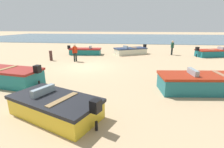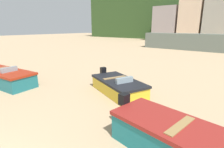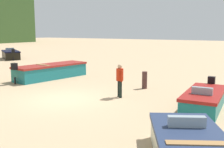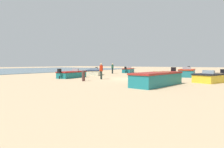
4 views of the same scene
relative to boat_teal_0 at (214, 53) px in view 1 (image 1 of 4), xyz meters
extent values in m
plane|color=tan|center=(12.51, 6.44, -0.40)|extent=(160.00, 160.00, 0.00)
cube|color=slate|center=(12.51, -29.56, -0.37)|extent=(80.00, 36.00, 0.06)
cube|color=#146A76|center=(-0.01, 0.00, -0.08)|extent=(4.05, 2.27, 0.65)
cube|color=#A32313|center=(-0.01, 0.00, 0.31)|extent=(4.17, 2.37, 0.12)
cube|color=black|center=(2.01, 0.54, 0.49)|extent=(0.35, 0.38, 0.40)
cylinder|color=black|center=(2.01, 0.54, -0.24)|extent=(0.12, 0.12, 0.33)
cube|color=#8C9EA8|center=(-0.66, -0.18, 0.51)|extent=(0.40, 0.82, 0.28)
cube|color=#946749|center=(0.45, 0.12, 0.36)|extent=(0.52, 1.15, 0.08)
cube|color=beige|center=(9.14, -0.42, -0.08)|extent=(3.89, 3.11, 0.64)
cube|color=navy|center=(9.14, -0.42, 0.30)|extent=(4.02, 3.23, 0.12)
cube|color=black|center=(7.42, -1.36, 0.48)|extent=(0.40, 0.42, 0.40)
cylinder|color=black|center=(7.42, -1.36, -0.24)|extent=(0.14, 0.14, 0.32)
cube|color=#8C9EA8|center=(9.69, -0.11, 0.50)|extent=(0.63, 0.93, 0.28)
cube|color=#9D7141|center=(8.75, -0.63, 0.35)|extent=(0.86, 1.30, 0.08)
cube|color=gold|center=(11.59, 14.08, -0.09)|extent=(3.70, 2.76, 0.63)
cube|color=black|center=(11.59, 14.08, 0.28)|extent=(3.83, 2.88, 0.12)
cube|color=black|center=(9.88, 14.79, 0.46)|extent=(0.38, 0.40, 0.40)
cylinder|color=black|center=(9.88, 14.79, -0.25)|extent=(0.13, 0.13, 0.31)
cube|color=#8C9EA8|center=(12.13, 13.86, 0.48)|extent=(0.55, 0.97, 0.28)
cube|color=olive|center=(11.20, 14.24, 0.33)|extent=(0.74, 1.36, 0.08)
cube|color=#196F77|center=(16.42, 11.06, 0.01)|extent=(5.18, 2.25, 0.83)
cube|color=black|center=(13.76, 11.46, 0.67)|extent=(0.33, 0.36, 0.40)
cylinder|color=black|center=(13.76, 11.46, -0.20)|extent=(0.11, 0.11, 0.41)
cube|color=olive|center=(15.80, 11.15, 0.54)|extent=(0.43, 1.30, 0.08)
cube|color=#156B6D|center=(14.33, 0.53, -0.10)|extent=(3.58, 1.58, 0.61)
cube|color=maroon|center=(14.33, 0.53, 0.27)|extent=(3.69, 1.67, 0.12)
cube|color=black|center=(16.25, 0.68, 0.45)|extent=(0.30, 0.34, 0.40)
cylinder|color=black|center=(16.25, 0.68, -0.25)|extent=(0.11, 0.11, 0.31)
cube|color=#8C9EA8|center=(13.72, 0.49, 0.47)|extent=(0.26, 0.80, 0.28)
cube|color=#1E6872|center=(4.95, 10.82, -0.01)|extent=(4.92, 2.08, 0.78)
cube|color=#9A2712|center=(4.95, 10.82, 0.44)|extent=(5.03, 2.17, 0.12)
cube|color=#8C9EA8|center=(5.78, 10.92, 0.64)|extent=(0.30, 0.95, 0.28)
cube|color=#9A6B4D|center=(4.36, 10.76, 0.49)|extent=(0.39, 1.34, 0.08)
cylinder|color=#492D29|center=(16.68, 4.32, 0.07)|extent=(0.28, 0.28, 0.95)
cylinder|color=black|center=(14.25, 4.54, 0.01)|extent=(0.20, 0.20, 0.82)
cylinder|color=black|center=(14.13, 4.38, 0.01)|extent=(0.20, 0.20, 0.82)
cylinder|color=#B8260F|center=(14.19, 4.46, 0.71)|extent=(0.48, 0.48, 0.58)
cylinder|color=#B8260F|center=(14.33, 4.63, 0.67)|extent=(0.13, 0.13, 0.54)
cylinder|color=#B8260F|center=(14.05, 4.29, 0.67)|extent=(0.13, 0.13, 0.54)
sphere|color=tan|center=(14.19, 4.46, 1.11)|extent=(0.31, 0.31, 0.22)
cylinder|color=black|center=(4.33, -0.61, 0.01)|extent=(0.19, 0.19, 0.82)
cylinder|color=black|center=(4.42, -0.43, 0.01)|extent=(0.19, 0.19, 0.82)
cylinder|color=#1D4836|center=(4.38, -0.52, 0.71)|extent=(0.46, 0.46, 0.58)
cylinder|color=#1D4836|center=(4.27, -0.72, 0.67)|extent=(0.12, 0.12, 0.54)
cylinder|color=#1D4836|center=(4.48, -0.33, 0.67)|extent=(0.12, 0.12, 0.54)
sphere|color=tan|center=(4.38, -0.52, 1.11)|extent=(0.30, 0.30, 0.22)
camera|label=1|loc=(8.77, 19.38, 2.87)|focal=26.73mm
camera|label=2|loc=(16.96, 6.76, 3.09)|focal=28.16mm
camera|label=3|loc=(2.92, -2.06, 2.80)|focal=44.46mm
camera|label=4|loc=(29.29, 15.53, 1.13)|focal=29.96mm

